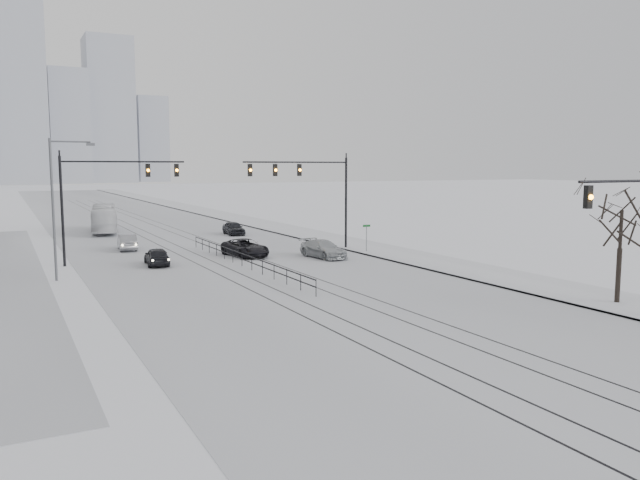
# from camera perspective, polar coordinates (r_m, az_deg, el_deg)

# --- Properties ---
(ground) EXTENTS (500.00, 500.00, 0.00)m
(ground) POSITION_cam_1_polar(r_m,az_deg,el_deg) (21.09, 22.92, -13.91)
(ground) COLOR white
(ground) RESTS_ON ground
(road) EXTENTS (22.00, 260.00, 0.02)m
(road) POSITION_cam_1_polar(r_m,az_deg,el_deg) (74.47, -15.06, 0.94)
(road) COLOR silver
(road) RESTS_ON ground
(sidewalk_east) EXTENTS (5.00, 260.00, 0.16)m
(sidewalk_east) POSITION_cam_1_polar(r_m,az_deg,el_deg) (78.37, -5.37, 1.47)
(sidewalk_east) COLOR silver
(sidewalk_east) RESTS_ON ground
(curb) EXTENTS (0.10, 260.00, 0.12)m
(curb) POSITION_cam_1_polar(r_m,az_deg,el_deg) (77.51, -7.05, 1.37)
(curb) COLOR gray
(curb) RESTS_ON ground
(tram_rails) EXTENTS (5.30, 180.00, 0.01)m
(tram_rails) POSITION_cam_1_polar(r_m,az_deg,el_deg) (55.19, -10.69, -0.90)
(tram_rails) COLOR black
(tram_rails) RESTS_ON ground
(skyline) EXTENTS (96.00, 48.00, 72.00)m
(skyline) POSITION_cam_1_polar(r_m,az_deg,el_deg) (287.81, -23.38, 10.87)
(skyline) COLOR #A5AAB5
(skyline) RESTS_ON ground
(traffic_mast_ne) EXTENTS (9.60, 0.37, 8.00)m
(traffic_mast_ne) POSITION_cam_1_polar(r_m,az_deg,el_deg) (53.03, -0.76, 5.14)
(traffic_mast_ne) COLOR black
(traffic_mast_ne) RESTS_ON ground
(traffic_mast_nw) EXTENTS (9.10, 0.37, 8.00)m
(traffic_mast_nw) POSITION_cam_1_polar(r_m,az_deg,el_deg) (49.02, -19.11, 4.42)
(traffic_mast_nw) COLOR black
(traffic_mast_nw) RESTS_ON ground
(street_light_west) EXTENTS (2.73, 0.25, 9.00)m
(street_light_west) POSITION_cam_1_polar(r_m,az_deg,el_deg) (42.68, -22.86, 3.48)
(street_light_west) COLOR #595B60
(street_light_west) RESTS_ON ground
(bare_tree) EXTENTS (4.40, 4.40, 6.10)m
(bare_tree) POSITION_cam_1_polar(r_m,az_deg,el_deg) (35.86, 25.85, 1.66)
(bare_tree) COLOR black
(bare_tree) RESTS_ON ground
(median_fence) EXTENTS (0.06, 24.00, 1.00)m
(median_fence) POSITION_cam_1_polar(r_m,az_deg,el_deg) (45.70, -7.15, -1.77)
(median_fence) COLOR black
(median_fence) RESTS_ON ground
(street_sign) EXTENTS (0.70, 0.06, 2.40)m
(street_sign) POSITION_cam_1_polar(r_m,az_deg,el_deg) (52.45, 4.28, 0.55)
(street_sign) COLOR #595B60
(street_sign) RESTS_ON ground
(sedan_sb_inner) EXTENTS (1.93, 4.04, 1.33)m
(sedan_sb_inner) POSITION_cam_1_polar(r_m,az_deg,el_deg) (47.33, -14.68, -1.47)
(sedan_sb_inner) COLOR black
(sedan_sb_inner) RESTS_ON ground
(sedan_sb_outer) EXTENTS (1.85, 4.29, 1.37)m
(sedan_sb_outer) POSITION_cam_1_polar(r_m,az_deg,el_deg) (56.72, -17.21, -0.20)
(sedan_sb_outer) COLOR #93949A
(sedan_sb_outer) RESTS_ON ground
(sedan_nb_front) EXTENTS (2.92, 5.27, 1.40)m
(sedan_nb_front) POSITION_cam_1_polar(r_m,az_deg,el_deg) (50.75, -6.85, -0.72)
(sedan_nb_front) COLOR black
(sedan_nb_front) RESTS_ON ground
(sedan_nb_right) EXTENTS (2.56, 5.01, 1.39)m
(sedan_nb_right) POSITION_cam_1_polar(r_m,az_deg,el_deg) (49.57, 0.31, -0.85)
(sedan_nb_right) COLOR #ACB0B4
(sedan_nb_right) RESTS_ON ground
(sedan_nb_far) EXTENTS (1.88, 4.21, 1.41)m
(sedan_nb_far) POSITION_cam_1_polar(r_m,az_deg,el_deg) (66.93, -7.90, 1.07)
(sedan_nb_far) COLOR black
(sedan_nb_far) RESTS_ON ground
(box_truck) EXTENTS (4.04, 11.12, 3.03)m
(box_truck) POSITION_cam_1_polar(r_m,az_deg,el_deg) (72.58, -19.13, 1.84)
(box_truck) COLOR white
(box_truck) RESTS_ON ground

